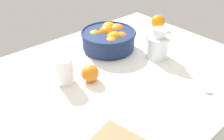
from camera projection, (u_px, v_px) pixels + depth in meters
The scene contains 7 objects.
ground_plane at pixel (105, 81), 98.79cm from camera, with size 131.63×90.58×3.00cm, color white.
fruit_bowl at pixel (109, 38), 116.51cm from camera, with size 26.91×26.91×11.25cm.
juice_pitcher at pixel (158, 47), 109.77cm from camera, with size 10.18×14.08×15.25cm.
juice_glass at pixel (64, 72), 93.25cm from camera, with size 7.32×7.32×10.90cm.
loose_orange_0 at pixel (90, 73), 94.79cm from camera, with size 7.13×7.13×7.13cm, color orange.
loose_orange_1 at pixel (158, 22), 138.20cm from camera, with size 7.98×7.98×7.98cm, color orange.
spoon at pixel (201, 89), 91.11cm from camera, with size 5.48×13.29×1.00cm.
Camera 1 is at (-50.05, -61.93, 57.23)cm, focal length 37.95 mm.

